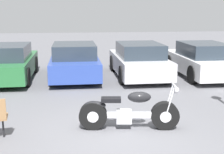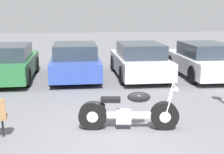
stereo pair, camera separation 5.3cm
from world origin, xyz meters
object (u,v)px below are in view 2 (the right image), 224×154
(parked_car_green, at_px, (8,63))
(parked_car_blue, at_px, (75,61))
(parked_car_silver, at_px, (139,61))
(parked_car_white, at_px, (203,60))
(motorcycle, at_px, (127,112))

(parked_car_green, height_order, parked_car_blue, same)
(parked_car_silver, bearing_deg, parked_car_green, 178.77)
(parked_car_blue, height_order, parked_car_white, same)
(motorcycle, distance_m, parked_car_silver, 5.61)
(motorcycle, bearing_deg, parked_car_white, 52.71)
(motorcycle, relative_size, parked_car_blue, 0.54)
(parked_car_green, bearing_deg, parked_car_silver, -1.23)
(parked_car_blue, relative_size, parked_car_white, 1.00)
(parked_car_white, bearing_deg, parked_car_silver, 174.70)
(parked_car_green, relative_size, parked_car_silver, 1.00)
(parked_car_green, xyz_separation_m, parked_car_silver, (5.05, -0.11, 0.00))
(motorcycle, xyz_separation_m, parked_car_green, (-3.63, 5.53, 0.26))
(motorcycle, height_order, parked_car_silver, parked_car_silver)
(motorcycle, bearing_deg, parked_car_silver, 75.31)
(parked_car_blue, distance_m, parked_car_silver, 2.53)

